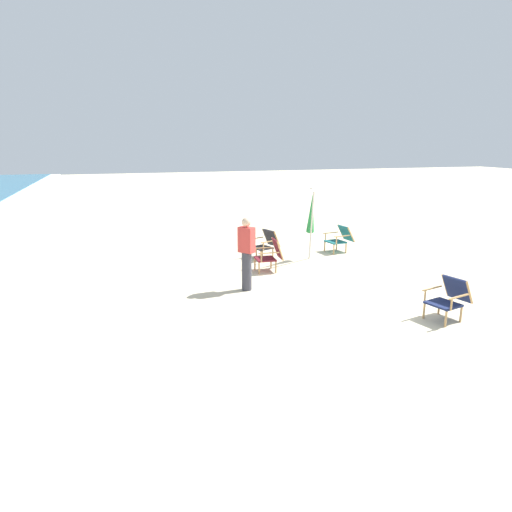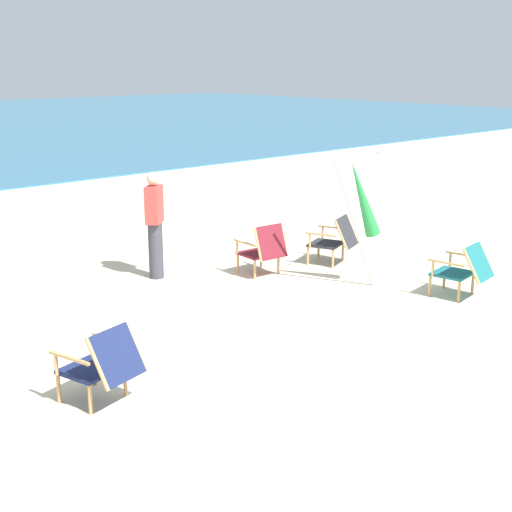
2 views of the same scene
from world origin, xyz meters
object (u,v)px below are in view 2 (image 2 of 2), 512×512
at_px(beach_chair_back_left, 103,363).
at_px(umbrella_furled_green, 362,200).
at_px(person_near_chairs, 155,224).
at_px(beach_chair_front_right, 335,239).
at_px(beach_chair_back_right, 264,248).
at_px(beach_chair_front_left, 464,269).

xyz_separation_m(beach_chair_back_left, umbrella_furled_green, (4.67, 0.74, 0.88)).
xyz_separation_m(beach_chair_back_left, person_near_chairs, (2.73, 3.12, 0.41)).
bearing_deg(umbrella_furled_green, beach_chair_front_right, 58.39).
bearing_deg(beach_chair_back_left, beach_chair_back_right, 27.64).
bearing_deg(beach_chair_back_right, beach_chair_back_left, -152.36).
xyz_separation_m(beach_chair_front_right, umbrella_furled_green, (-0.66, -1.07, 0.88)).
distance_m(beach_chair_front_left, beach_chair_back_right, 2.97).
bearing_deg(person_near_chairs, beach_chair_front_left, -53.98).
distance_m(beach_chair_back_right, beach_chair_front_right, 1.33).
bearing_deg(person_near_chairs, beach_chair_back_left, -131.14).
relative_size(beach_chair_back_left, beach_chair_front_right, 0.98).
distance_m(beach_chair_back_left, umbrella_furled_green, 4.81).
xyz_separation_m(beach_chair_back_left, beach_chair_front_right, (5.32, 1.81, 0.00)).
height_order(beach_chair_back_right, beach_chair_front_right, beach_chair_back_right).
height_order(umbrella_furled_green, person_near_chairs, umbrella_furled_green).
relative_size(beach_chair_back_right, umbrella_furled_green, 0.41).
bearing_deg(umbrella_furled_green, beach_chair_back_left, -170.94).
bearing_deg(beach_chair_front_right, person_near_chairs, 153.28).
height_order(beach_chair_front_left, person_near_chairs, person_near_chairs).
bearing_deg(person_near_chairs, umbrella_furled_green, -50.76).
relative_size(umbrella_furled_green, person_near_chairs, 1.23).
xyz_separation_m(beach_chair_front_right, person_near_chairs, (-2.60, 1.31, 0.41)).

